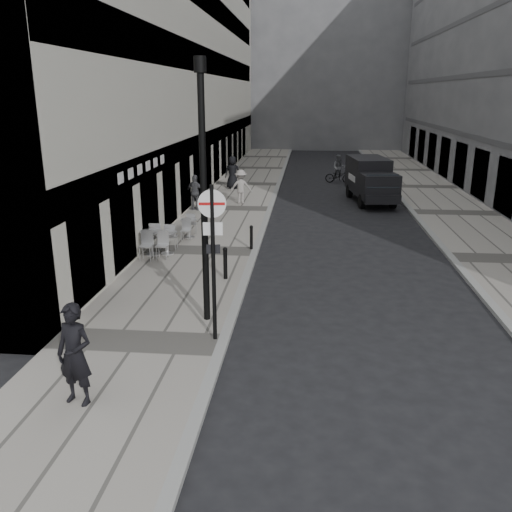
{
  "coord_description": "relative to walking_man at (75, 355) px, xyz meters",
  "views": [
    {
      "loc": [
        1.88,
        -8.48,
        5.66
      ],
      "look_at": [
        0.52,
        5.57,
        1.4
      ],
      "focal_mm": 38.0,
      "sensor_mm": 36.0,
      "label": 1
    }
  ],
  "objects": [
    {
      "name": "building_far",
      "position": [
        3.77,
        55.93,
        9.9
      ],
      "size": [
        24.0,
        16.0,
        22.0
      ],
      "primitive_type": "cube",
      "color": "gray",
      "rests_on": "ground"
    },
    {
      "name": "bollard_near",
      "position": [
        1.67,
        7.21,
        -0.5
      ],
      "size": [
        0.13,
        0.13,
        0.94
      ],
      "primitive_type": "cylinder",
      "color": "black",
      "rests_on": "sidewalk"
    },
    {
      "name": "pedestrian_b",
      "position": [
        0.67,
        19.18,
        -0.1
      ],
      "size": [
        1.18,
        0.74,
        1.75
      ],
      "primitive_type": "imported",
      "rotation": [
        0.0,
        0.0,
        3.22
      ],
      "color": "#A59E98",
      "rests_on": "sidewalk"
    },
    {
      "name": "pedestrian_c",
      "position": [
        -0.4,
        23.71,
        -0.01
      ],
      "size": [
        0.96,
        0.63,
        1.93
      ],
      "primitive_type": "imported",
      "rotation": [
        0.0,
        0.0,
        3.12
      ],
      "color": "black",
      "rests_on": "sidewalk"
    },
    {
      "name": "lamppost",
      "position": [
        1.67,
        4.07,
        2.54
      ],
      "size": [
        0.28,
        0.28,
        6.33
      ],
      "color": "black",
      "rests_on": "sidewalk"
    },
    {
      "name": "cafe_table_far",
      "position": [
        -1.33,
        9.54,
        -0.46
      ],
      "size": [
        0.79,
        1.79,
        1.02
      ],
      "color": "silver",
      "rests_on": "sidewalk"
    },
    {
      "name": "sign_post",
      "position": [
        2.07,
        2.94,
        1.36
      ],
      "size": [
        0.62,
        0.13,
        3.64
      ],
      "rotation": [
        0.0,
        0.0,
        0.12
      ],
      "color": "black",
      "rests_on": "sidewalk"
    },
    {
      "name": "sidewalk",
      "position": [
        0.27,
        17.93,
        -1.04
      ],
      "size": [
        4.0,
        60.0,
        0.12
      ],
      "primitive_type": "cube",
      "color": "gray",
      "rests_on": "ground"
    },
    {
      "name": "panel_van",
      "position": [
        7.46,
        20.81,
        0.21
      ],
      "size": [
        2.47,
        5.12,
        2.32
      ],
      "rotation": [
        0.0,
        0.0,
        0.14
      ],
      "color": "black",
      "rests_on": "ground"
    },
    {
      "name": "cafe_table_near",
      "position": [
        -0.53,
        12.06,
        -0.54
      ],
      "size": [
        0.67,
        1.51,
        0.86
      ],
      "color": "silver",
      "rests_on": "sidewalk"
    },
    {
      "name": "ground",
      "position": [
        2.27,
        -0.07,
        -1.1
      ],
      "size": [
        120.0,
        120.0,
        0.0
      ],
      "primitive_type": "plane",
      "color": "black",
      "rests_on": "ground"
    },
    {
      "name": "cafe_table_mid",
      "position": [
        -0.82,
        9.7,
        -0.49
      ],
      "size": [
        0.75,
        1.69,
        0.96
      ],
      "color": "silver",
      "rests_on": "sidewalk"
    },
    {
      "name": "building_left",
      "position": [
        -3.73,
        24.43,
        7.9
      ],
      "size": [
        4.0,
        45.0,
        18.0
      ],
      "primitive_type": "cube",
      "color": "#B3B0A3",
      "rests_on": "ground"
    },
    {
      "name": "cyclist",
      "position": [
        6.11,
        27.22,
        -0.38
      ],
      "size": [
        1.77,
        0.85,
        1.83
      ],
      "rotation": [
        0.0,
        0.0,
        -0.16
      ],
      "color": "black",
      "rests_on": "ground"
    },
    {
      "name": "pedestrian_a",
      "position": [
        -1.33,
        17.27,
        -0.11
      ],
      "size": [
        1.1,
        0.72,
        1.74
      ],
      "primitive_type": "imported",
      "rotation": [
        0.0,
        0.0,
        2.82
      ],
      "color": "#505055",
      "rests_on": "sidewalk"
    },
    {
      "name": "bollard_far",
      "position": [
        2.12,
        10.61,
        -0.56
      ],
      "size": [
        0.11,
        0.11,
        0.83
      ],
      "primitive_type": "cylinder",
      "color": "black",
      "rests_on": "sidewalk"
    },
    {
      "name": "far_sidewalk",
      "position": [
        11.27,
        17.93,
        -1.04
      ],
      "size": [
        4.0,
        60.0,
        0.12
      ],
      "primitive_type": "cube",
      "color": "gray",
      "rests_on": "ground"
    },
    {
      "name": "walking_man",
      "position": [
        0.0,
        0.0,
        0.0
      ],
      "size": [
        0.8,
        0.62,
        1.95
      ],
      "primitive_type": "imported",
      "rotation": [
        0.0,
        0.0,
        -0.24
      ],
      "color": "black",
      "rests_on": "sidewalk"
    }
  ]
}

